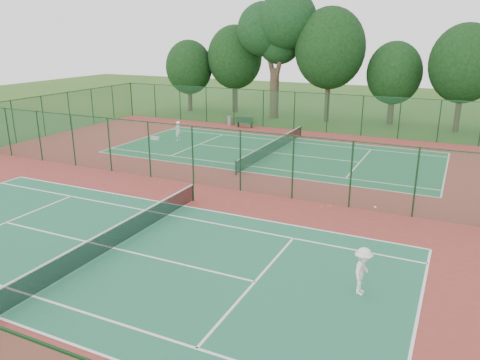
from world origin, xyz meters
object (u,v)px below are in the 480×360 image
object	(u,v)px
player_near	(363,271)
kit_bag	(155,138)
big_tree	(277,29)
bench	(244,122)
player_far	(178,131)
trash_bin	(230,121)

from	to	relation	value
player_near	kit_bag	distance (m)	26.65
big_tree	bench	bearing A→B (deg)	-95.26
player_far	bench	world-z (taller)	player_far
player_near	kit_bag	xyz separation A→B (m)	(-20.51, 17.00, -0.71)
player_near	trash_bin	distance (m)	31.03
trash_bin	bench	size ratio (longest dim) A/B	0.53
trash_bin	big_tree	distance (m)	10.75
player_far	big_tree	size ratio (longest dim) A/B	0.13
player_near	player_far	distance (m)	25.62
player_near	player_far	world-z (taller)	player_near
player_near	big_tree	bearing A→B (deg)	29.65
bench	big_tree	distance (m)	10.64
bench	kit_bag	world-z (taller)	bench
trash_bin	player_far	bearing A→B (deg)	-96.15
player_far	bench	xyz separation A→B (m)	(2.55, 7.55, -0.30)
trash_bin	bench	world-z (taller)	bench
trash_bin	big_tree	xyz separation A→B (m)	(2.30, 6.14, 8.52)
player_near	bench	bearing A→B (deg)	36.12
kit_bag	trash_bin	bearing A→B (deg)	71.67
bench	big_tree	world-z (taller)	big_tree
player_far	trash_bin	bearing A→B (deg)	-175.45
player_near	big_tree	xyz separation A→B (m)	(-15.47, 31.57, 8.12)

